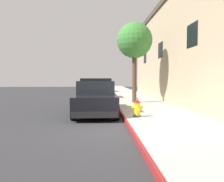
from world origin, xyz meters
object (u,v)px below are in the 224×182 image
Objects in this scene: parked_car_dark_far at (100,86)px; street_tree at (135,41)px; police_cruiser at (96,98)px; fire_hydrant at (137,108)px; parked_car_silver_ahead at (96,90)px.

parked_car_dark_far is 0.96× the size of street_tree.
fire_hydrant is at bearing -48.98° from police_cruiser.
fire_hydrant is (1.79, -9.69, -0.23)m from parked_car_silver_ahead.
parked_car_dark_far is at bearing 94.94° from fire_hydrant.
parked_car_silver_ahead is 9.86m from fire_hydrant.
parked_car_dark_far is at bearing 88.48° from parked_car_silver_ahead.
police_cruiser is at bearing -89.10° from parked_car_silver_ahead.
police_cruiser is 2.56m from fire_hydrant.
police_cruiser is at bearing -90.36° from parked_car_dark_far.
parked_car_silver_ahead is at bearing 100.47° from fire_hydrant.
police_cruiser reaches higher than parked_car_dark_far.
street_tree is at bearing -58.49° from parked_car_silver_ahead.
parked_car_dark_far is at bearing 89.64° from police_cruiser.
parked_car_silver_ahead and parked_car_dark_far have the same top height.
fire_hydrant is (1.57, -18.15, -0.23)m from parked_car_dark_far.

